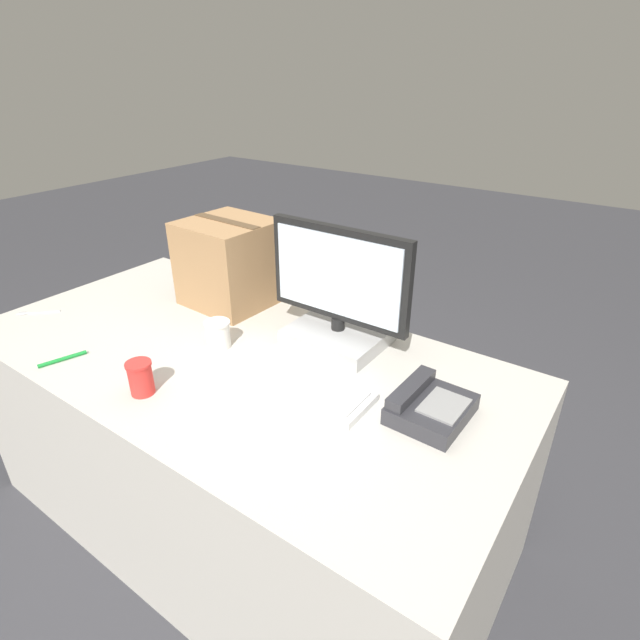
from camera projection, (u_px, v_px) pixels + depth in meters
ground_plane at (249, 515)px, 1.91m from camera, size 12.00×12.00×0.00m
office_desk at (243, 442)px, 1.75m from camera, size 1.80×0.90×0.72m
monitor at (338, 303)px, 1.58m from camera, size 0.49×0.25×0.39m
keyboard at (299, 384)px, 1.41m from camera, size 0.43×0.16×0.03m
desk_phone at (429, 406)px, 1.29m from camera, size 0.18×0.22×0.08m
paper_cup_left at (218, 334)px, 1.60m from camera, size 0.08×0.08×0.09m
paper_cup_right at (141, 378)px, 1.37m from camera, size 0.07×0.07×0.10m
spoon at (31, 313)px, 1.84m from camera, size 0.12×0.12×0.00m
cardboard_box at (230, 263)px, 1.86m from camera, size 0.32×0.31×0.32m
pen_marker at (63, 359)px, 1.54m from camera, size 0.05×0.14×0.01m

